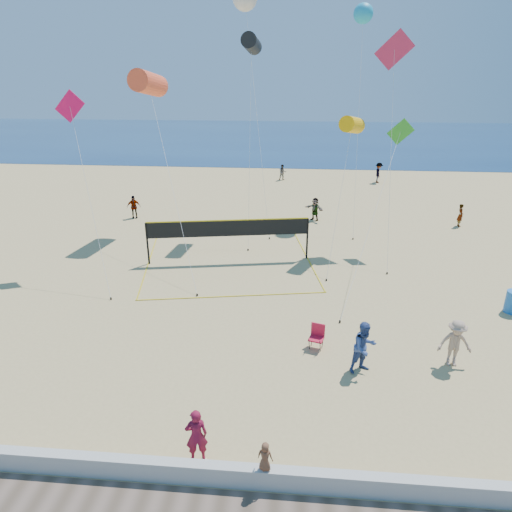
{
  "coord_description": "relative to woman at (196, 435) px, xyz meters",
  "views": [
    {
      "loc": [
        0.58,
        -11.29,
        9.52
      ],
      "look_at": [
        -0.61,
        2.0,
        4.12
      ],
      "focal_mm": 32.0,
      "sensor_mm": 36.0,
      "label": 1
    }
  ],
  "objects": [
    {
      "name": "far_person_3",
      "position": [
        1.04,
        33.77,
        -0.06
      ],
      "size": [
        0.81,
        0.69,
        1.46
      ],
      "primitive_type": "imported",
      "rotation": [
        0.0,
        0.0,
        0.21
      ],
      "color": "gray",
      "rests_on": "ground"
    },
    {
      "name": "bystander_b",
      "position": [
        7.98,
        4.93,
        0.08
      ],
      "size": [
        1.14,
        0.67,
        1.74
      ],
      "primitive_type": "imported",
      "rotation": [
        0.0,
        0.0,
        -0.02
      ],
      "color": "tan",
      "rests_on": "ground"
    },
    {
      "name": "kite_7",
      "position": [
        6.16,
        23.44,
        12.09
      ],
      "size": [
        1.48,
        6.58,
        13.51
      ],
      "rotation": [
        0.0,
        0.0,
        -0.24
      ],
      "color": "#199CCB",
      "rests_on": "ground"
    },
    {
      "name": "kite_3",
      "position": [
        -8.34,
        12.62,
        6.73
      ],
      "size": [
        3.54,
        4.42,
        8.78
      ],
      "rotation": [
        0.0,
        0.0,
        0.13
      ],
      "color": "#D70A52",
      "rests_on": "ground"
    },
    {
      "name": "kite_4",
      "position": [
        7.58,
        16.06,
        5.26
      ],
      "size": [
        4.23,
        9.64,
        7.27
      ],
      "rotation": [
        0.0,
        0.0,
        -0.28
      ],
      "color": "green",
      "rests_on": "ground"
    },
    {
      "name": "seawall",
      "position": [
        1.78,
        -0.71,
        -0.49
      ],
      "size": [
        32.0,
        0.3,
        0.6
      ],
      "primitive_type": "cube",
      "color": "#ACACA8",
      "rests_on": "ground"
    },
    {
      "name": "ground",
      "position": [
        1.78,
        2.29,
        -0.79
      ],
      "size": [
        120.0,
        120.0,
        0.0
      ],
      "primitive_type": "plane",
      "color": "tan",
      "rests_on": "ground"
    },
    {
      "name": "toddler",
      "position": [
        1.83,
        -0.73,
        0.2
      ],
      "size": [
        0.43,
        0.32,
        0.78
      ],
      "primitive_type": "imported",
      "rotation": [
        0.0,
        0.0,
        2.93
      ],
      "color": "brown",
      "rests_on": "seawall"
    },
    {
      "name": "kite_2",
      "position": [
        5.16,
        16.02,
        6.14
      ],
      "size": [
        2.01,
        5.64,
        7.49
      ],
      "rotation": [
        0.0,
        0.0,
        -0.42
      ],
      "color": "#F1AA06",
      "rests_on": "ground"
    },
    {
      "name": "camp_chair",
      "position": [
        3.3,
        5.59,
        -0.26
      ],
      "size": [
        0.63,
        0.73,
        1.06
      ],
      "rotation": [
        0.0,
        0.0,
        -0.29
      ],
      "color": "red",
      "rests_on": "ground"
    },
    {
      "name": "ocean",
      "position": [
        1.78,
        64.29,
        -0.78
      ],
      "size": [
        140.0,
        50.0,
        0.03
      ],
      "primitive_type": "cube",
      "color": "navy",
      "rests_on": "ground"
    },
    {
      "name": "far_person_0",
      "position": [
        -8.88,
        20.8,
        0.0
      ],
      "size": [
        1.01,
        0.69,
        1.59
      ],
      "primitive_type": "imported",
      "rotation": [
        0.0,
        0.0,
        0.35
      ],
      "color": "gray",
      "rests_on": "ground"
    },
    {
      "name": "far_person_2",
      "position": [
        13.21,
        20.91,
        -0.04
      ],
      "size": [
        0.38,
        0.56,
        1.51
      ],
      "primitive_type": "imported",
      "rotation": [
        0.0,
        0.0,
        1.54
      ],
      "color": "gray",
      "rests_on": "ground"
    },
    {
      "name": "far_person_4",
      "position": [
        9.87,
        33.51,
        0.12
      ],
      "size": [
        0.84,
        1.27,
        1.83
      ],
      "primitive_type": "imported",
      "rotation": [
        0.0,
        0.0,
        1.43
      ],
      "color": "gray",
      "rests_on": "ground"
    },
    {
      "name": "kite_5",
      "position": [
        7.36,
        18.17,
        9.41
      ],
      "size": [
        2.06,
        6.1,
        11.67
      ],
      "rotation": [
        0.0,
        0.0,
        -0.05
      ],
      "color": "#BA2249",
      "rests_on": "ground"
    },
    {
      "name": "kite_1",
      "position": [
        -0.45,
        19.39,
        10.21
      ],
      "size": [
        1.04,
        5.3,
        11.6
      ],
      "rotation": [
        0.0,
        0.0,
        -0.07
      ],
      "color": "black",
      "rests_on": "ground"
    },
    {
      "name": "volleyball_net",
      "position": [
        -1.14,
        13.61,
        0.8
      ],
      "size": [
        10.14,
        10.02,
        2.33
      ],
      "rotation": [
        0.0,
        0.0,
        0.18
      ],
      "color": "black",
      "rests_on": "ground"
    },
    {
      "name": "far_person_1",
      "position": [
        3.69,
        21.4,
        -0.01
      ],
      "size": [
        1.45,
        1.25,
        1.58
      ],
      "primitive_type": "imported",
      "rotation": [
        0.0,
        0.0,
        -0.65
      ],
      "color": "gray",
      "rests_on": "ground"
    },
    {
      "name": "kite_0",
      "position": [
        -6.35,
        18.49,
        8.11
      ],
      "size": [
        5.2,
        10.77,
        9.73
      ],
      "rotation": [
        0.0,
        0.0,
        -0.12
      ],
      "color": "#FF522C",
      "rests_on": "ground"
    },
    {
      "name": "woman",
      "position": [
        0.0,
        0.0,
        0.0
      ],
      "size": [
        0.66,
        0.52,
        1.59
      ],
      "primitive_type": "imported",
      "rotation": [
        0.0,
        0.0,
        3.42
      ],
      "color": "maroon",
      "rests_on": "ground"
    },
    {
      "name": "bystander_a",
      "position": [
        4.82,
        4.29,
        0.14
      ],
      "size": [
        1.14,
        1.05,
        1.87
      ],
      "primitive_type": "imported",
      "rotation": [
        0.0,
        0.0,
        0.49
      ],
      "color": "#344882",
      "rests_on": "ground"
    }
  ]
}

